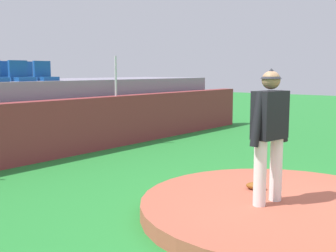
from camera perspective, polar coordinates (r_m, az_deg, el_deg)
ground_plane at (r=6.23m, az=15.28°, el=-11.76°), size 60.00×60.00×0.00m
pitchers_mound at (r=6.20m, az=15.32°, el=-10.82°), size 4.00×4.00×0.21m
pitcher at (r=5.83m, az=13.63°, el=-0.02°), size 0.80×0.36×1.85m
fielding_glove at (r=6.66m, az=11.85°, el=-7.97°), size 0.29×0.35×0.11m
brick_barrier at (r=9.86m, az=-17.65°, el=-0.73°), size 17.11×0.40×1.36m
fence_post_right at (r=11.39m, az=-7.12°, el=6.76°), size 0.06×0.06×1.07m
stadium_chair_2 at (r=10.76m, az=-19.40°, el=6.59°), size 0.48×0.44×0.50m
stadium_chair_3 at (r=11.18m, az=-16.43°, el=6.73°), size 0.48×0.44×0.50m
stadium_chair_6 at (r=11.54m, az=-21.76°, el=6.51°), size 0.48×0.44×0.50m
stadium_chair_7 at (r=11.92m, az=-18.67°, el=6.67°), size 0.48×0.44×0.50m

